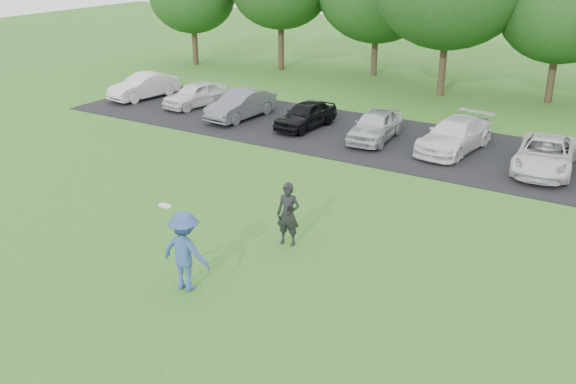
% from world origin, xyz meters
% --- Properties ---
extents(ground, '(100.00, 100.00, 0.00)m').
position_xyz_m(ground, '(0.00, 0.00, 0.00)').
color(ground, '#337020').
rests_on(ground, ground).
extents(parking_lot, '(32.00, 6.50, 0.03)m').
position_xyz_m(parking_lot, '(0.00, 13.00, 0.01)').
color(parking_lot, black).
rests_on(parking_lot, ground).
extents(frisbee_player, '(1.29, 0.82, 2.21)m').
position_xyz_m(frisbee_player, '(-0.55, -0.10, 0.96)').
color(frisbee_player, '#334E91').
rests_on(frisbee_player, ground).
extents(camera_bystander, '(0.69, 0.52, 1.73)m').
position_xyz_m(camera_bystander, '(0.26, 3.09, 0.86)').
color(camera_bystander, black).
rests_on(camera_bystander, ground).
extents(parked_cars, '(30.66, 4.77, 1.23)m').
position_xyz_m(parked_cars, '(1.18, 12.89, 0.61)').
color(parked_cars, silver).
rests_on(parked_cars, parking_lot).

